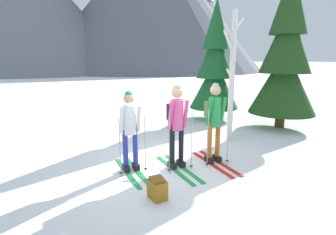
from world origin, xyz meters
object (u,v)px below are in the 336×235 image
object	(u,v)px
skier_in_pink	(177,121)
pine_tree_near	(286,57)
pine_tree_mid	(215,66)
backpack_on_snow_front	(157,189)
birch_tree_tall	(232,77)
skier_in_white	(130,127)
skier_in_green	(214,118)

from	to	relation	value
skier_in_pink	pine_tree_near	world-z (taller)	pine_tree_near
pine_tree_mid	backpack_on_snow_front	xyz separation A→B (m)	(-4.25, -5.27, -1.93)
pine_tree_near	backpack_on_snow_front	size ratio (longest dim) A/B	14.10
pine_tree_mid	backpack_on_snow_front	distance (m)	7.04
skier_in_pink	birch_tree_tall	xyz separation A→B (m)	(2.21, 1.24, 0.83)
skier_in_white	birch_tree_tall	world-z (taller)	birch_tree_tall
skier_in_white	skier_in_green	world-z (taller)	skier_in_green
pine_tree_mid	backpack_on_snow_front	size ratio (longest dim) A/B	12.19
skier_in_green	pine_tree_near	distance (m)	4.63
skier_in_pink	pine_tree_near	xyz separation A→B (m)	(4.84, 2.01, 1.40)
skier_in_pink	pine_tree_near	bearing A→B (deg)	22.55
pine_tree_near	backpack_on_snow_front	bearing A→B (deg)	-150.96
pine_tree_mid	pine_tree_near	bearing A→B (deg)	-55.73
pine_tree_near	pine_tree_mid	size ratio (longest dim) A/B	1.16
backpack_on_snow_front	pine_tree_near	bearing A→B (deg)	29.04
skier_in_pink	birch_tree_tall	size ratio (longest dim) A/B	0.50
skier_in_green	birch_tree_tall	size ratio (longest dim) A/B	0.51
skier_in_pink	skier_in_green	distance (m)	0.92
birch_tree_tall	skier_in_green	bearing A→B (deg)	-135.72
skier_in_pink	skier_in_white	bearing A→B (deg)	167.35
skier_in_pink	backpack_on_snow_front	world-z (taller)	skier_in_pink
skier_in_green	pine_tree_mid	size ratio (longest dim) A/B	0.40
skier_in_white	pine_tree_mid	distance (m)	5.98
skier_in_white	birch_tree_tall	bearing A→B (deg)	17.71
skier_in_white	pine_tree_near	world-z (taller)	pine_tree_near
birch_tree_tall	backpack_on_snow_front	world-z (taller)	birch_tree_tall
skier_in_green	backpack_on_snow_front	world-z (taller)	skier_in_green
pine_tree_near	birch_tree_tall	bearing A→B (deg)	-163.66
skier_in_white	skier_in_pink	world-z (taller)	skier_in_pink
skier_in_pink	pine_tree_near	distance (m)	5.43
pine_tree_near	pine_tree_mid	world-z (taller)	pine_tree_near
pine_tree_mid	skier_in_white	bearing A→B (deg)	-138.32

